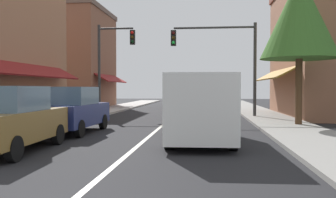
% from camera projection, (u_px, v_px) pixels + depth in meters
% --- Properties ---
extents(ground_plane, '(80.00, 80.00, 0.00)m').
position_uv_depth(ground_plane, '(172.00, 117.00, 21.83)').
color(ground_plane, black).
extents(sidewalk_left, '(2.60, 56.00, 0.12)m').
position_uv_depth(sidewalk_left, '(82.00, 116.00, 22.40)').
color(sidewalk_left, '#A39E99').
rests_on(sidewalk_left, ground).
extents(sidewalk_right, '(2.60, 56.00, 0.12)m').
position_uv_depth(sidewalk_right, '(267.00, 117.00, 21.26)').
color(sidewalk_right, gray).
rests_on(sidewalk_right, ground).
extents(lane_center_stripe, '(0.14, 52.00, 0.01)m').
position_uv_depth(lane_center_stripe, '(172.00, 117.00, 21.83)').
color(lane_center_stripe, silver).
rests_on(lane_center_stripe, ground).
extents(storefront_right_block, '(5.91, 10.20, 8.39)m').
position_uv_depth(storefront_right_block, '(322.00, 48.00, 22.76)').
color(storefront_right_block, '#8E5B42').
rests_on(storefront_right_block, ground).
extents(storefront_far_left, '(5.42, 8.20, 8.67)m').
position_uv_depth(storefront_far_left, '(82.00, 59.00, 32.57)').
color(storefront_far_left, brown).
rests_on(storefront_far_left, ground).
extents(parked_car_nearest_left, '(1.87, 4.14, 1.77)m').
position_uv_depth(parked_car_nearest_left, '(10.00, 119.00, 9.92)').
color(parked_car_nearest_left, brown).
rests_on(parked_car_nearest_left, ground).
extents(parked_car_second_left, '(1.86, 4.14, 1.77)m').
position_uv_depth(parked_car_second_left, '(72.00, 110.00, 14.23)').
color(parked_car_second_left, navy).
rests_on(parked_car_second_left, ground).
extents(van_in_lane, '(2.10, 5.23, 2.12)m').
position_uv_depth(van_in_lane, '(200.00, 106.00, 11.82)').
color(van_in_lane, silver).
rests_on(van_in_lane, ground).
extents(traffic_signal_mast_arm, '(4.94, 0.50, 5.50)m').
position_uv_depth(traffic_signal_mast_arm, '(225.00, 53.00, 21.45)').
color(traffic_signal_mast_arm, '#333333').
rests_on(traffic_signal_mast_arm, ground).
extents(traffic_signal_left_corner, '(2.45, 0.50, 5.75)m').
position_uv_depth(traffic_signal_left_corner, '(110.00, 56.00, 23.46)').
color(traffic_signal_left_corner, '#333333').
rests_on(traffic_signal_left_corner, ground).
extents(tree_right_near, '(3.41, 3.41, 6.78)m').
position_uv_depth(tree_right_near, '(300.00, 17.00, 16.33)').
color(tree_right_near, '#4C331E').
rests_on(tree_right_near, ground).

